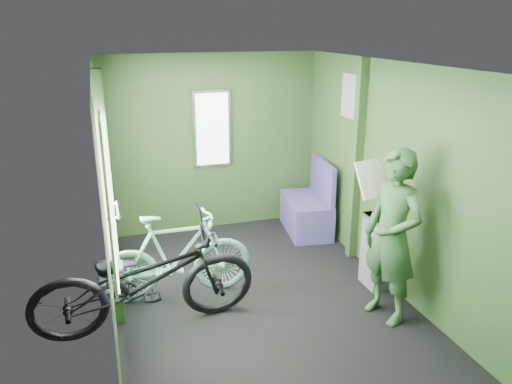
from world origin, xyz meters
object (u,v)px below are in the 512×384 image
bicycle_mint (178,297)px  bench_seat (308,211)px  waste_box (378,251)px  passenger (392,237)px  bicycle_black (150,330)px

bicycle_mint → bench_seat: 2.28m
waste_box → passenger: bearing=-111.5°
bench_seat → passenger: bearing=-85.3°
bicycle_black → bicycle_mint: bicycle_black is taller
bicycle_black → passenger: passenger is taller
bicycle_black → passenger: 2.35m
bench_seat → bicycle_mint: bearing=-140.8°
bicycle_black → waste_box: waste_box is taller
bicycle_black → passenger: bearing=-104.0°
bicycle_black → waste_box: size_ratio=2.53×
passenger → waste_box: (0.22, 0.56, -0.42)m
bicycle_mint → waste_box: (2.04, -0.38, 0.39)m
bicycle_mint → passenger: size_ratio=0.94×
passenger → waste_box: passenger is taller
passenger → bench_seat: (0.10, 2.12, -0.53)m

